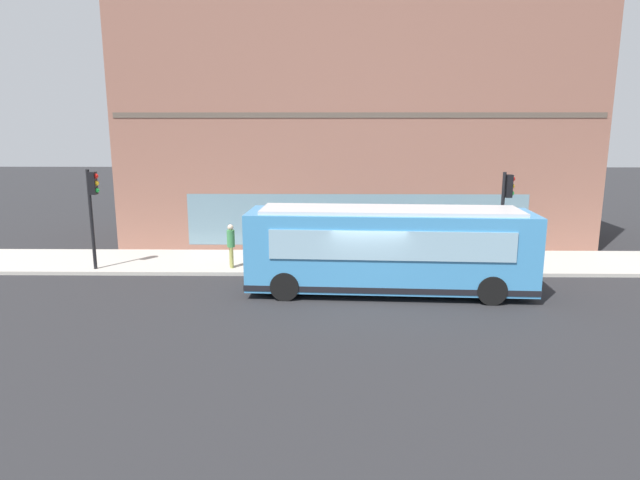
{
  "coord_description": "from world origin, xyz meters",
  "views": [
    {
      "loc": [
        -18.62,
        1.37,
        5.96
      ],
      "look_at": [
        2.56,
        1.67,
        1.49
      ],
      "focal_mm": 30.92,
      "sensor_mm": 36.0,
      "label": 1
    }
  ],
  "objects_px": {
    "traffic_light_near_corner": "(506,203)",
    "pedestrian_walking_along_curb": "(231,243)",
    "city_bus_nearside": "(388,250)",
    "pedestrian_by_light_pole": "(314,245)",
    "newspaper_vending_box": "(378,250)",
    "traffic_light_down_block": "(93,200)",
    "fire_hydrant": "(475,252)",
    "pedestrian_near_building_entrance": "(357,245)",
    "pedestrian_near_hydrant": "(489,237)"
  },
  "relations": [
    {
      "from": "traffic_light_down_block",
      "to": "pedestrian_walking_along_curb",
      "type": "xyz_separation_m",
      "value": [
        0.28,
        -5.43,
        -1.78
      ]
    },
    {
      "from": "traffic_light_down_block",
      "to": "pedestrian_walking_along_curb",
      "type": "height_order",
      "value": "traffic_light_down_block"
    },
    {
      "from": "pedestrian_near_building_entrance",
      "to": "newspaper_vending_box",
      "type": "xyz_separation_m",
      "value": [
        0.82,
        -0.96,
        -0.42
      ]
    },
    {
      "from": "pedestrian_walking_along_curb",
      "to": "newspaper_vending_box",
      "type": "bearing_deg",
      "value": -78.32
    },
    {
      "from": "city_bus_nearside",
      "to": "traffic_light_down_block",
      "type": "xyz_separation_m",
      "value": [
        2.58,
        11.57,
        1.43
      ]
    },
    {
      "from": "traffic_light_near_corner",
      "to": "traffic_light_down_block",
      "type": "relative_size",
      "value": 0.98
    },
    {
      "from": "city_bus_nearside",
      "to": "pedestrian_by_light_pole",
      "type": "xyz_separation_m",
      "value": [
        2.84,
        2.72,
        -0.43
      ]
    },
    {
      "from": "pedestrian_near_building_entrance",
      "to": "newspaper_vending_box",
      "type": "bearing_deg",
      "value": -49.31
    },
    {
      "from": "fire_hydrant",
      "to": "pedestrian_walking_along_curb",
      "type": "bearing_deg",
      "value": 97.78
    },
    {
      "from": "traffic_light_down_block",
      "to": "newspaper_vending_box",
      "type": "xyz_separation_m",
      "value": [
        1.55,
        -11.58,
        -2.38
      ]
    },
    {
      "from": "traffic_light_down_block",
      "to": "pedestrian_near_hydrant",
      "type": "height_order",
      "value": "traffic_light_down_block"
    },
    {
      "from": "traffic_light_near_corner",
      "to": "newspaper_vending_box",
      "type": "height_order",
      "value": "traffic_light_near_corner"
    },
    {
      "from": "pedestrian_near_building_entrance",
      "to": "traffic_light_down_block",
      "type": "bearing_deg",
      "value": 93.89
    },
    {
      "from": "traffic_light_near_corner",
      "to": "fire_hydrant",
      "type": "bearing_deg",
      "value": 19.55
    },
    {
      "from": "traffic_light_near_corner",
      "to": "pedestrian_near_building_entrance",
      "type": "relative_size",
      "value": 2.59
    },
    {
      "from": "city_bus_nearside",
      "to": "pedestrian_walking_along_curb",
      "type": "height_order",
      "value": "city_bus_nearside"
    },
    {
      "from": "traffic_light_down_block",
      "to": "pedestrian_walking_along_curb",
      "type": "bearing_deg",
      "value": -87.09
    },
    {
      "from": "traffic_light_down_block",
      "to": "city_bus_nearside",
      "type": "bearing_deg",
      "value": -102.59
    },
    {
      "from": "city_bus_nearside",
      "to": "traffic_light_down_block",
      "type": "distance_m",
      "value": 11.94
    },
    {
      "from": "fire_hydrant",
      "to": "pedestrian_walking_along_curb",
      "type": "distance_m",
      "value": 10.51
    },
    {
      "from": "city_bus_nearside",
      "to": "fire_hydrant",
      "type": "xyz_separation_m",
      "value": [
        4.28,
        -4.26,
        -1.04
      ]
    },
    {
      "from": "traffic_light_near_corner",
      "to": "pedestrian_near_hydrant",
      "type": "relative_size",
      "value": 2.38
    },
    {
      "from": "city_bus_nearside",
      "to": "traffic_light_down_block",
      "type": "bearing_deg",
      "value": 77.41
    },
    {
      "from": "pedestrian_near_building_entrance",
      "to": "city_bus_nearside",
      "type": "bearing_deg",
      "value": -163.99
    },
    {
      "from": "traffic_light_near_corner",
      "to": "traffic_light_down_block",
      "type": "height_order",
      "value": "traffic_light_down_block"
    },
    {
      "from": "city_bus_nearside",
      "to": "traffic_light_down_block",
      "type": "height_order",
      "value": "traffic_light_down_block"
    },
    {
      "from": "pedestrian_walking_along_curb",
      "to": "pedestrian_near_hydrant",
      "type": "xyz_separation_m",
      "value": [
        1.85,
        -11.07,
        -0.09
      ]
    },
    {
      "from": "newspaper_vending_box",
      "to": "pedestrian_by_light_pole",
      "type": "bearing_deg",
      "value": 115.2
    },
    {
      "from": "pedestrian_near_hydrant",
      "to": "newspaper_vending_box",
      "type": "xyz_separation_m",
      "value": [
        -0.58,
        4.93,
        -0.5
      ]
    },
    {
      "from": "pedestrian_by_light_pole",
      "to": "newspaper_vending_box",
      "type": "distance_m",
      "value": 3.07
    },
    {
      "from": "newspaper_vending_box",
      "to": "traffic_light_down_block",
      "type": "bearing_deg",
      "value": 97.61
    },
    {
      "from": "traffic_light_down_block",
      "to": "traffic_light_near_corner",
      "type": "bearing_deg",
      "value": -90.13
    },
    {
      "from": "traffic_light_down_block",
      "to": "pedestrian_near_hydrant",
      "type": "xyz_separation_m",
      "value": [
        2.13,
        -16.5,
        -1.87
      ]
    },
    {
      "from": "traffic_light_near_corner",
      "to": "pedestrian_walking_along_curb",
      "type": "height_order",
      "value": "traffic_light_near_corner"
    },
    {
      "from": "traffic_light_near_corner",
      "to": "pedestrian_walking_along_curb",
      "type": "relative_size",
      "value": 2.2
    },
    {
      "from": "city_bus_nearside",
      "to": "pedestrian_by_light_pole",
      "type": "relative_size",
      "value": 5.99
    },
    {
      "from": "fire_hydrant",
      "to": "newspaper_vending_box",
      "type": "bearing_deg",
      "value": 92.01
    },
    {
      "from": "pedestrian_walking_along_curb",
      "to": "newspaper_vending_box",
      "type": "height_order",
      "value": "pedestrian_walking_along_curb"
    },
    {
      "from": "traffic_light_down_block",
      "to": "newspaper_vending_box",
      "type": "distance_m",
      "value": 11.92
    },
    {
      "from": "traffic_light_down_block",
      "to": "fire_hydrant",
      "type": "bearing_deg",
      "value": -83.88
    },
    {
      "from": "fire_hydrant",
      "to": "pedestrian_by_light_pole",
      "type": "relative_size",
      "value": 0.44
    },
    {
      "from": "traffic_light_near_corner",
      "to": "pedestrian_near_building_entrance",
      "type": "xyz_separation_m",
      "value": [
        0.76,
        5.82,
        -1.9
      ]
    },
    {
      "from": "pedestrian_near_building_entrance",
      "to": "pedestrian_walking_along_curb",
      "type": "bearing_deg",
      "value": 94.92
    },
    {
      "from": "fire_hydrant",
      "to": "pedestrian_near_hydrant",
      "type": "relative_size",
      "value": 0.44
    },
    {
      "from": "traffic_light_down_block",
      "to": "fire_hydrant",
      "type": "xyz_separation_m",
      "value": [
        1.7,
        -15.83,
        -2.47
      ]
    },
    {
      "from": "city_bus_nearside",
      "to": "fire_hydrant",
      "type": "distance_m",
      "value": 6.13
    },
    {
      "from": "traffic_light_near_corner",
      "to": "pedestrian_near_building_entrance",
      "type": "height_order",
      "value": "traffic_light_near_corner"
    },
    {
      "from": "pedestrian_walking_along_curb",
      "to": "pedestrian_by_light_pole",
      "type": "relative_size",
      "value": 1.07
    },
    {
      "from": "pedestrian_by_light_pole",
      "to": "newspaper_vending_box",
      "type": "height_order",
      "value": "pedestrian_by_light_pole"
    },
    {
      "from": "traffic_light_near_corner",
      "to": "fire_hydrant",
      "type": "relative_size",
      "value": 5.38
    }
  ]
}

